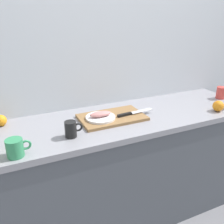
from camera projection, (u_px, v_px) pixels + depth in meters
ground_plane at (126, 211)px, 2.10m from camera, size 12.00×12.00×0.00m
back_wall at (110, 60)px, 1.90m from camera, size 3.20×0.05×2.50m
kitchen_counter at (127, 168)px, 1.93m from camera, size 2.00×0.60×0.90m
cutting_board at (112, 117)px, 1.71m from camera, size 0.45×0.28×0.02m
white_plate at (101, 118)px, 1.66m from camera, size 0.20×0.20×0.01m
fish_fillet at (101, 114)px, 1.65m from camera, size 0.15×0.07×0.04m
chef_knife at (131, 113)px, 1.73m from camera, size 0.29×0.05×0.02m
coffee_mug_0 at (221, 93)px, 2.10m from camera, size 0.12×0.08×0.10m
coffee_mug_1 at (15, 148)px, 1.25m from camera, size 0.13×0.09×0.10m
coffee_mug_2 at (71, 129)px, 1.45m from camera, size 0.11×0.07×0.10m
orange_0 at (1, 120)px, 1.59m from camera, size 0.07×0.07×0.07m
orange_1 at (218, 106)px, 1.83m from camera, size 0.08×0.08×0.08m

